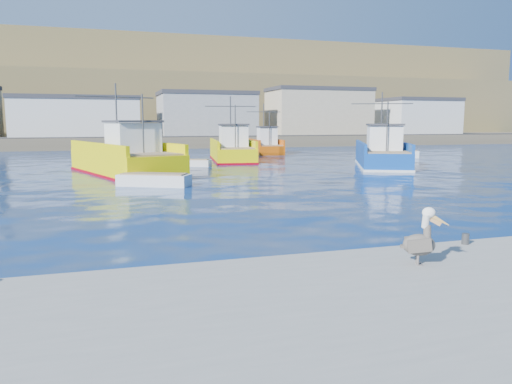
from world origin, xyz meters
TOP-DOWN VIEW (x-y plane):
  - ground at (0.00, 0.00)m, footprint 260.00×260.00m
  - dock_bollards at (0.60, -3.40)m, footprint 36.20×0.20m
  - far_shore at (0.00, 109.20)m, footprint 200.00×81.00m
  - trawler_yellow_a at (-4.84, 23.13)m, footprint 8.07×13.67m
  - trawler_yellow_b at (5.84, 33.59)m, footprint 5.30×11.20m
  - trawler_blue at (16.58, 23.46)m, footprint 8.11×11.59m
  - boat_orange at (12.54, 43.44)m, footprint 4.21×8.31m
  - skiff_mid at (-3.52, 15.81)m, footprint 4.48×3.31m
  - skiff_far at (25.75, 33.46)m, footprint 3.08×4.76m
  - skiff_extra at (0.83, 28.56)m, footprint 3.68×2.66m
  - pelican at (0.64, -4.71)m, footprint 1.07×0.71m

SIDE VIEW (x-z plane):
  - ground at x=0.00m, z-range 0.00..0.00m
  - skiff_extra at x=0.83m, z-range -0.14..0.62m
  - skiff_mid at x=-3.52m, z-range -0.17..0.76m
  - skiff_far at x=25.75m, z-range -0.18..0.80m
  - dock_bollards at x=0.60m, z-range 0.50..0.80m
  - trawler_yellow_b at x=5.84m, z-range -2.21..4.24m
  - boat_orange at x=12.54m, z-range -2.00..4.04m
  - trawler_blue at x=16.58m, z-range -2.21..4.26m
  - pelican at x=0.64m, z-range 0.40..1.76m
  - trawler_yellow_a at x=-4.84m, z-range -2.23..4.50m
  - far_shore at x=0.00m, z-range -3.02..20.98m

